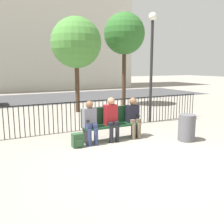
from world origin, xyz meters
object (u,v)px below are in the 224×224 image
object	(u,v)px
lamp_post	(152,52)
trash_bin	(187,128)
park_bench	(111,122)
seated_person_2	(133,115)
backpack	(78,140)
tree_0	(124,34)
tree_1	(76,43)
seated_person_1	(111,117)
seated_person_0	(90,120)

from	to	relation	value
lamp_post	trash_bin	bearing A→B (deg)	-101.43
lamp_post	trash_bin	size ratio (longest dim) A/B	5.25
park_bench	lamp_post	size ratio (longest dim) A/B	0.43
seated_person_2	backpack	size ratio (longest dim) A/B	3.23
tree_0	lamp_post	distance (m)	4.29
seated_person_2	trash_bin	bearing A→B (deg)	-39.25
backpack	tree_1	world-z (taller)	tree_1
seated_person_1	seated_person_0	bearing A→B (deg)	-179.72
seated_person_1	tree_1	distance (m)	5.28
seated_person_2	tree_1	size ratio (longest dim) A/B	0.28
park_bench	tree_1	size ratio (longest dim) A/B	0.40
backpack	lamp_post	xyz separation A→B (m)	(3.36, 1.54, 2.36)
seated_person_0	trash_bin	bearing A→B (deg)	-20.69
tree_1	park_bench	bearing A→B (deg)	-98.08
seated_person_1	tree_1	world-z (taller)	tree_1
park_bench	seated_person_1	bearing A→B (deg)	-108.26
seated_person_2	lamp_post	bearing A→B (deg)	41.30
seated_person_2	seated_person_0	bearing A→B (deg)	-179.98
tree_0	lamp_post	world-z (taller)	tree_0
trash_bin	tree_1	bearing A→B (deg)	101.76
seated_person_1	trash_bin	xyz separation A→B (m)	(1.86, -0.94, -0.31)
tree_1	tree_0	bearing A→B (deg)	14.44
seated_person_0	trash_bin	world-z (taller)	seated_person_0
park_bench	tree_1	distance (m)	5.25
seated_person_2	backpack	xyz separation A→B (m)	(-1.73, -0.10, -0.48)
tree_1	lamp_post	bearing A→B (deg)	-63.03
seated_person_0	seated_person_2	size ratio (longest dim) A/B	0.99
seated_person_1	backpack	xyz separation A→B (m)	(-1.03, -0.11, -0.50)
seated_person_0	seated_person_1	world-z (taller)	seated_person_1
seated_person_2	trash_bin	xyz separation A→B (m)	(1.15, -0.94, -0.29)
park_bench	lamp_post	bearing A→B (deg)	29.60
seated_person_0	seated_person_1	xyz separation A→B (m)	(0.63, 0.00, 0.03)
tree_1	lamp_post	world-z (taller)	tree_1
tree_0	tree_1	xyz separation A→B (m)	(-2.83, -0.73, -0.61)
seated_person_2	tree_0	world-z (taller)	tree_0
park_bench	tree_1	world-z (taller)	tree_1
seated_person_2	park_bench	bearing A→B (deg)	168.88
park_bench	backpack	world-z (taller)	park_bench
park_bench	tree_0	distance (m)	7.06
seated_person_1	seated_person_2	xyz separation A→B (m)	(0.71, -0.00, -0.02)
seated_person_1	trash_bin	size ratio (longest dim) A/B	1.64
seated_person_1	trash_bin	bearing A→B (deg)	-26.94
trash_bin	lamp_post	bearing A→B (deg)	78.57
seated_person_1	seated_person_2	bearing A→B (deg)	-0.21
seated_person_0	tree_0	xyz separation A→B (m)	(4.15, 5.41, 2.99)
park_bench	trash_bin	distance (m)	2.11
seated_person_0	tree_1	size ratio (longest dim) A/B	0.28
tree_0	seated_person_2	bearing A→B (deg)	-117.46
seated_person_2	lamp_post	xyz separation A→B (m)	(1.63, 1.43, 1.88)
backpack	tree_1	bearing A→B (deg)	70.28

